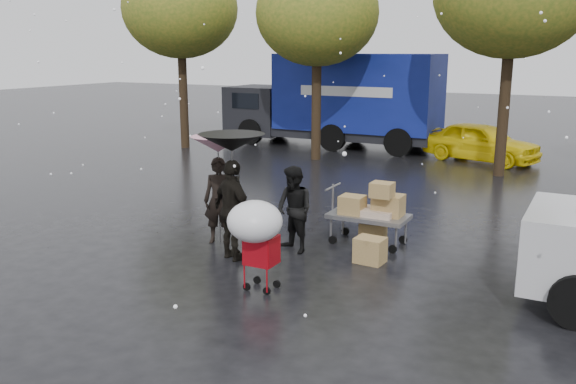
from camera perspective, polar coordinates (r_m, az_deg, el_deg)
The scene contains 13 objects.
ground at distance 10.70m, azimuth -3.09°, elevation -6.82°, with size 90.00×90.00×0.00m, color black.
person_pink at distance 11.74m, azimuth -6.44°, elevation -0.80°, with size 0.61×0.40×1.67m, color black.
person_middle at distance 11.13m, azimuth 0.56°, elevation -1.68°, with size 0.78×0.61×1.60m, color black.
person_black at distance 10.75m, azimuth -5.16°, elevation -1.72°, with size 1.06×0.44×1.80m, color black.
umbrella_pink at distance 11.52m, azimuth -6.58°, elevation 4.45°, with size 1.02×1.02×2.08m.
umbrella_black at distance 10.50m, azimuth -5.30°, elevation 4.62°, with size 1.15×1.15×2.25m.
vendor_cart at distance 11.67m, azimuth 7.94°, elevation -1.49°, with size 1.52×0.80×1.27m.
shopping_cart at distance 9.19m, azimuth -3.02°, elevation -3.23°, with size 0.84×0.84×1.46m.
blue_truck at distance 23.54m, azimuth 4.63°, elevation 8.54°, with size 8.30×2.60×3.50m.
box_ground_near at distance 10.83m, azimuth 7.69°, elevation -5.41°, with size 0.50×0.40×0.45m, color olive.
box_ground_far at distance 11.99m, azimuth 7.95°, elevation -3.74°, with size 0.49×0.38×0.38m, color olive.
yellow_taxi at distance 21.30m, azimuth 17.59°, elevation 4.49°, with size 1.55×3.86×1.31m, color yellow.
tree_row at distance 19.51m, azimuth 11.25°, elevation 16.98°, with size 21.60×4.40×7.12m.
Camera 1 is at (5.15, -8.63, 3.66)m, focal length 38.00 mm.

